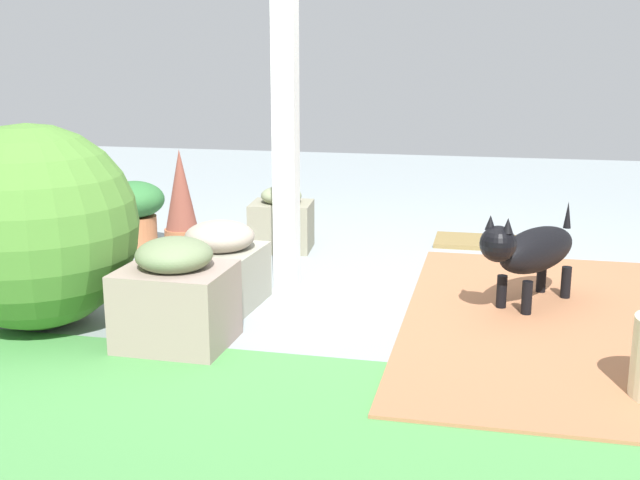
{
  "coord_description": "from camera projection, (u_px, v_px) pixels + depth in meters",
  "views": [
    {
      "loc": [
        -0.65,
        4.02,
        1.25
      ],
      "look_at": [
        0.22,
        0.16,
        0.31
      ],
      "focal_mm": 43.59,
      "sensor_mm": 36.0,
      "label": 1
    }
  ],
  "objects": [
    {
      "name": "stone_planter_mid",
      "position": [
        221.0,
        265.0,
        3.97
      ],
      "size": [
        0.42,
        0.46,
        0.44
      ],
      "color": "gray",
      "rests_on": "ground"
    },
    {
      "name": "stone_planter_nearest",
      "position": [
        282.0,
        221.0,
        5.1
      ],
      "size": [
        0.42,
        0.38,
        0.42
      ],
      "color": "gray",
      "rests_on": "ground"
    },
    {
      "name": "ground_plane",
      "position": [
        366.0,
        290.0,
        4.24
      ],
      "size": [
        12.0,
        12.0,
        0.0
      ],
      "primitive_type": "plane",
      "color": "gray"
    },
    {
      "name": "round_shrub",
      "position": [
        34.0,
        227.0,
        3.58
      ],
      "size": [
        0.96,
        0.96,
        0.96
      ],
      "primitive_type": "sphere",
      "color": "#4A7B30",
      "rests_on": "ground"
    },
    {
      "name": "stone_planter_far",
      "position": [
        176.0,
        296.0,
        3.4
      ],
      "size": [
        0.47,
        0.42,
        0.49
      ],
      "color": "gray",
      "rests_on": "ground"
    },
    {
      "name": "brick_path",
      "position": [
        597.0,
        324.0,
        3.68
      ],
      "size": [
        1.8,
        2.4,
        0.02
      ],
      "primitive_type": "cube",
      "color": "#A06744",
      "rests_on": "ground"
    },
    {
      "name": "dog",
      "position": [
        531.0,
        251.0,
        3.88
      ],
      "size": [
        0.53,
        0.7,
        0.52
      ],
      "color": "black",
      "rests_on": "ground"
    },
    {
      "name": "terracotta_pot_broad",
      "position": [
        134.0,
        210.0,
        5.08
      ],
      "size": [
        0.4,
        0.4,
        0.45
      ],
      "color": "#B26841",
      "rests_on": "ground"
    },
    {
      "name": "porch_pillar",
      "position": [
        285.0,
        74.0,
        4.05
      ],
      "size": [
        0.12,
        0.12,
        2.31
      ],
      "primitive_type": "cube",
      "color": "white",
      "rests_on": "ground"
    },
    {
      "name": "terracotta_pot_spiky",
      "position": [
        181.0,
        212.0,
        4.63
      ],
      "size": [
        0.21,
        0.21,
        0.72
      ],
      "color": "#AB603C",
      "rests_on": "ground"
    },
    {
      "name": "doormat",
      "position": [
        483.0,
        242.0,
        5.28
      ],
      "size": [
        0.65,
        0.4,
        0.03
      ],
      "primitive_type": "cube",
      "rotation": [
        0.0,
        0.0,
        0.01
      ],
      "color": "olive",
      "rests_on": "ground"
    }
  ]
}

